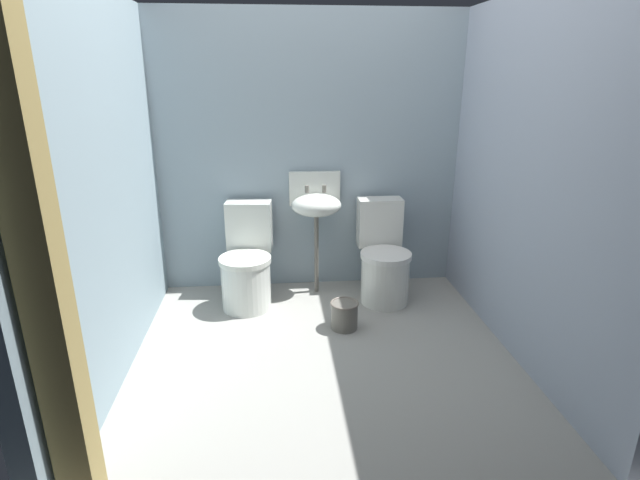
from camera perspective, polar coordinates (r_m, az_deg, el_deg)
ground_plane at (r=3.32m, az=0.49°, el=-13.90°), size 2.85×2.80×0.08m
wall_back at (r=4.08m, az=-1.25°, el=9.82°), size 2.85×0.10×2.23m
wall_left at (r=3.11m, az=-23.88°, el=5.31°), size 0.10×2.60×2.23m
wall_right at (r=3.33m, az=22.90°, el=6.27°), size 0.10×2.60×2.23m
wooden_door_post at (r=2.03m, az=-29.76°, el=-2.23°), size 0.14×0.14×2.23m
toilet_left at (r=3.90m, az=-8.46°, el=-2.89°), size 0.44×0.62×0.78m
toilet_right at (r=3.99m, az=7.36°, el=-2.36°), size 0.40×0.59×0.78m
sink at (r=3.95m, az=-0.46°, el=4.21°), size 0.42×0.35×0.99m
bucket at (r=3.57m, az=2.83°, el=-8.63°), size 0.21×0.21×0.20m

